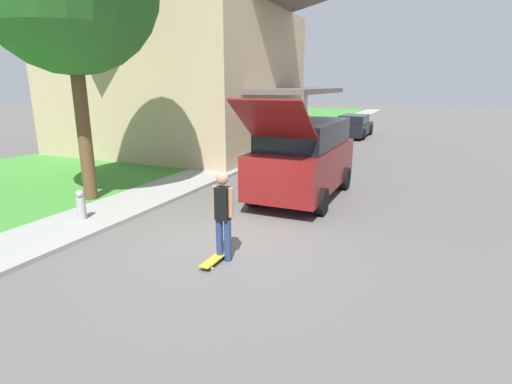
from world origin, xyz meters
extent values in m
plane|color=#54514F|center=(0.00, 0.00, 0.00)|extent=(120.00, 120.00, 0.00)
cube|color=#387F2D|center=(-8.00, 6.00, 0.04)|extent=(10.00, 80.00, 0.08)
cube|color=gray|center=(-3.60, 6.00, 0.05)|extent=(1.80, 80.00, 0.10)
cube|color=tan|center=(-7.79, 9.84, 3.24)|extent=(9.62, 8.82, 6.31)
cube|color=#5B514C|center=(-1.88, 9.84, 2.88)|extent=(2.60, 6.17, 0.20)
cylinder|color=silver|center=(-0.78, 7.64, 1.43)|extent=(0.16, 0.16, 2.70)
cylinder|color=brown|center=(-4.84, 0.98, 2.22)|extent=(0.36, 0.36, 4.27)
cube|color=maroon|center=(0.39, 3.78, 0.90)|extent=(1.91, 4.43, 1.14)
cube|color=black|center=(0.39, 3.90, 1.82)|extent=(1.76, 3.46, 0.70)
cylinder|color=black|center=(-0.52, 5.16, 0.34)|extent=(0.24, 0.69, 0.69)
cylinder|color=black|center=(1.31, 5.16, 0.34)|extent=(0.24, 0.69, 0.69)
cylinder|color=black|center=(-0.52, 2.41, 0.34)|extent=(0.24, 0.69, 0.69)
cylinder|color=black|center=(1.31, 2.41, 0.34)|extent=(0.24, 0.69, 0.69)
cube|color=maroon|center=(0.39, 1.52, 2.37)|extent=(1.68, 1.38, 0.98)
cube|color=black|center=(-0.94, 18.40, 0.48)|extent=(1.70, 4.47, 0.63)
cube|color=black|center=(-0.94, 18.29, 1.06)|extent=(1.50, 2.32, 0.54)
cylinder|color=black|center=(-1.77, 19.74, 0.33)|extent=(0.20, 0.67, 0.67)
cylinder|color=black|center=(-0.12, 19.74, 0.33)|extent=(0.20, 0.67, 0.67)
cylinder|color=black|center=(-1.77, 17.06, 0.33)|extent=(0.20, 0.67, 0.67)
cylinder|color=black|center=(-0.12, 17.06, 0.33)|extent=(0.20, 0.67, 0.67)
cylinder|color=navy|center=(0.29, -0.90, 0.39)|extent=(0.13, 0.13, 0.79)
cylinder|color=navy|center=(0.46, -0.90, 0.39)|extent=(0.13, 0.13, 0.79)
cube|color=black|center=(0.38, -0.90, 1.09)|extent=(0.25, 0.20, 0.60)
sphere|color=#9E7051|center=(0.38, -0.90, 1.54)|extent=(0.22, 0.22, 0.22)
cylinder|color=#9E7051|center=(0.22, -0.90, 1.12)|extent=(0.09, 0.09, 0.54)
cylinder|color=#9E7051|center=(0.54, -0.90, 1.12)|extent=(0.09, 0.09, 0.54)
cube|color=#A89323|center=(0.30, -1.10, 0.09)|extent=(0.20, 0.82, 0.02)
cylinder|color=silver|center=(0.21, -0.85, 0.03)|extent=(0.03, 0.06, 0.06)
cylinder|color=silver|center=(0.39, -0.85, 0.03)|extent=(0.03, 0.06, 0.06)
cylinder|color=silver|center=(0.21, -1.36, 0.03)|extent=(0.03, 0.06, 0.06)
cylinder|color=silver|center=(0.39, -1.36, 0.03)|extent=(0.03, 0.06, 0.06)
cylinder|color=#99999E|center=(-3.64, -0.45, 0.36)|extent=(0.20, 0.20, 0.52)
sphere|color=#99999E|center=(-3.64, -0.45, 0.71)|extent=(0.18, 0.18, 0.18)
camera|label=1|loc=(3.70, -6.88, 3.14)|focal=28.00mm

